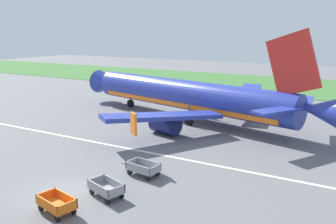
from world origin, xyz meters
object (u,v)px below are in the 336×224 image
object	(u,v)px
baggage_cart_second_in_row	(56,204)
baggage_cart_third_in_row	(106,188)
airplane	(191,96)
baggage_cart_fourth_in_row	(143,168)

from	to	relation	value
baggage_cart_second_in_row	baggage_cart_third_in_row	size ratio (longest dim) A/B	1.00
airplane	baggage_cart_fourth_in_row	xyz separation A→B (m)	(4.36, -17.78, -2.45)
baggage_cart_second_in_row	baggage_cart_fourth_in_row	world-z (taller)	same
airplane	baggage_cart_fourth_in_row	bearing A→B (deg)	-76.24
airplane	baggage_cart_fourth_in_row	distance (m)	18.47
airplane	baggage_cart_second_in_row	xyz separation A→B (m)	(2.82, -25.24, -2.45)
airplane	baggage_cart_second_in_row	distance (m)	25.52
airplane	baggage_cart_third_in_row	distance (m)	22.53
baggage_cart_third_in_row	baggage_cart_fourth_in_row	distance (m)	4.24
baggage_cart_second_in_row	baggage_cart_third_in_row	xyz separation A→B (m)	(1.28, 3.23, 0.00)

